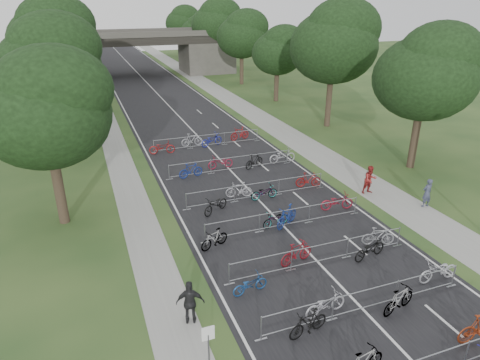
% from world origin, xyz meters
% --- Properties ---
extents(road, '(11.00, 140.00, 0.01)m').
position_xyz_m(road, '(0.00, 50.00, 0.01)').
color(road, black).
rests_on(road, ground).
extents(sidewalk_right, '(3.00, 140.00, 0.01)m').
position_xyz_m(sidewalk_right, '(8.00, 50.00, 0.01)').
color(sidewalk_right, gray).
rests_on(sidewalk_right, ground).
extents(sidewalk_left, '(2.00, 140.00, 0.01)m').
position_xyz_m(sidewalk_left, '(-7.50, 50.00, 0.01)').
color(sidewalk_left, gray).
rests_on(sidewalk_left, ground).
extents(lane_markings, '(0.12, 140.00, 0.00)m').
position_xyz_m(lane_markings, '(0.00, 50.00, 0.00)').
color(lane_markings, silver).
rests_on(lane_markings, ground).
extents(overpass_bridge, '(31.00, 8.00, 7.05)m').
position_xyz_m(overpass_bridge, '(0.00, 65.00, 3.53)').
color(overpass_bridge, '#43403C').
rests_on(overpass_bridge, ground).
extents(park_sign, '(0.45, 0.06, 1.83)m').
position_xyz_m(park_sign, '(-6.80, 3.00, 1.27)').
color(park_sign, '#4C4C51').
rests_on(park_sign, ground).
extents(tree_left_0, '(6.72, 6.72, 10.25)m').
position_xyz_m(tree_left_0, '(-11.39, 15.93, 6.49)').
color(tree_left_0, '#33261C').
rests_on(tree_left_0, ground).
extents(tree_right_0, '(7.17, 7.17, 10.93)m').
position_xyz_m(tree_right_0, '(13.11, 15.93, 6.92)').
color(tree_right_0, '#33261C').
rests_on(tree_right_0, ground).
extents(tree_left_1, '(7.56, 7.56, 11.53)m').
position_xyz_m(tree_left_1, '(-11.39, 27.93, 7.30)').
color(tree_left_1, '#33261C').
rests_on(tree_left_1, ground).
extents(tree_right_1, '(8.18, 8.18, 12.47)m').
position_xyz_m(tree_right_1, '(13.11, 27.93, 7.90)').
color(tree_right_1, '#33261C').
rests_on(tree_right_1, ground).
extents(tree_left_2, '(8.40, 8.40, 12.81)m').
position_xyz_m(tree_left_2, '(-11.39, 39.93, 8.12)').
color(tree_left_2, '#33261C').
rests_on(tree_left_2, ground).
extents(tree_right_2, '(6.16, 6.16, 9.39)m').
position_xyz_m(tree_right_2, '(13.11, 39.93, 5.95)').
color(tree_right_2, '#33261C').
rests_on(tree_right_2, ground).
extents(tree_left_3, '(6.72, 6.72, 10.25)m').
position_xyz_m(tree_left_3, '(-11.39, 51.93, 6.49)').
color(tree_left_3, '#33261C').
rests_on(tree_left_3, ground).
extents(tree_right_3, '(7.17, 7.17, 10.93)m').
position_xyz_m(tree_right_3, '(13.11, 51.93, 6.92)').
color(tree_right_3, '#33261C').
rests_on(tree_right_3, ground).
extents(tree_left_4, '(7.56, 7.56, 11.53)m').
position_xyz_m(tree_left_4, '(-11.39, 63.93, 7.30)').
color(tree_left_4, '#33261C').
rests_on(tree_left_4, ground).
extents(tree_right_4, '(8.18, 8.18, 12.47)m').
position_xyz_m(tree_right_4, '(13.11, 63.93, 7.90)').
color(tree_right_4, '#33261C').
rests_on(tree_right_4, ground).
extents(tree_left_5, '(8.40, 8.40, 12.81)m').
position_xyz_m(tree_left_5, '(-11.39, 75.93, 8.12)').
color(tree_left_5, '#33261C').
rests_on(tree_left_5, ground).
extents(tree_right_5, '(6.16, 6.16, 9.39)m').
position_xyz_m(tree_right_5, '(13.11, 75.93, 5.95)').
color(tree_right_5, '#33261C').
rests_on(tree_right_5, ground).
extents(tree_left_6, '(6.72, 6.72, 10.25)m').
position_xyz_m(tree_left_6, '(-11.39, 87.93, 6.49)').
color(tree_left_6, '#33261C').
rests_on(tree_left_6, ground).
extents(tree_right_6, '(7.17, 7.17, 10.93)m').
position_xyz_m(tree_right_6, '(13.11, 87.93, 6.92)').
color(tree_right_6, '#33261C').
rests_on(tree_right_6, ground).
extents(barrier_row_1, '(9.70, 0.08, 1.10)m').
position_xyz_m(barrier_row_1, '(0.00, 3.60, 0.55)').
color(barrier_row_1, '#989BA0').
rests_on(barrier_row_1, ground).
extents(barrier_row_2, '(9.70, 0.08, 1.10)m').
position_xyz_m(barrier_row_2, '(0.00, 7.20, 0.55)').
color(barrier_row_2, '#989BA0').
rests_on(barrier_row_2, ground).
extents(barrier_row_3, '(9.70, 0.08, 1.10)m').
position_xyz_m(barrier_row_3, '(0.00, 11.00, 0.55)').
color(barrier_row_3, '#989BA0').
rests_on(barrier_row_3, ground).
extents(barrier_row_4, '(9.70, 0.08, 1.10)m').
position_xyz_m(barrier_row_4, '(0.00, 15.00, 0.55)').
color(barrier_row_4, '#989BA0').
rests_on(barrier_row_4, ground).
extents(barrier_row_5, '(9.70, 0.08, 1.10)m').
position_xyz_m(barrier_row_5, '(0.00, 20.00, 0.55)').
color(barrier_row_5, '#989BA0').
rests_on(barrier_row_5, ground).
extents(barrier_row_6, '(9.70, 0.08, 1.10)m').
position_xyz_m(barrier_row_6, '(0.00, 26.00, 0.55)').
color(barrier_row_6, '#989BA0').
rests_on(barrier_row_6, ground).
extents(bike_4, '(1.86, 0.85, 1.08)m').
position_xyz_m(bike_4, '(-2.83, 3.23, 0.54)').
color(bike_4, black).
rests_on(bike_4, ground).
extents(bike_5, '(1.98, 0.88, 1.01)m').
position_xyz_m(bike_5, '(-1.63, 4.00, 0.50)').
color(bike_5, silver).
rests_on(bike_5, ground).
extents(bike_6, '(1.95, 0.99, 1.13)m').
position_xyz_m(bike_6, '(1.24, 3.11, 0.56)').
color(bike_6, '#989BA0').
rests_on(bike_6, ground).
extents(bike_7, '(2.06, 0.75, 1.08)m').
position_xyz_m(bike_7, '(4.30, 4.14, 0.54)').
color(bike_7, '#A5A5AD').
rests_on(bike_7, ground).
extents(bike_8, '(1.72, 0.79, 0.87)m').
position_xyz_m(bike_8, '(-3.95, 6.33, 0.44)').
color(bike_8, navy).
rests_on(bike_8, ground).
extents(bike_9, '(1.99, 0.99, 1.15)m').
position_xyz_m(bike_9, '(-1.04, 7.64, 0.58)').
color(bike_9, maroon).
rests_on(bike_9, ground).
extents(bike_10, '(2.11, 1.11, 1.05)m').
position_xyz_m(bike_10, '(2.52, 6.77, 0.53)').
color(bike_10, black).
rests_on(bike_10, ground).
extents(bike_11, '(1.77, 0.99, 1.02)m').
position_xyz_m(bike_11, '(3.68, 7.63, 0.51)').
color(bike_11, '#94959B').
rests_on(bike_11, ground).
extents(bike_12, '(1.76, 1.07, 1.02)m').
position_xyz_m(bike_12, '(-4.30, 10.35, 0.51)').
color(bike_12, '#989BA0').
rests_on(bike_12, ground).
extents(bike_13, '(1.78, 0.91, 0.89)m').
position_xyz_m(bike_13, '(-0.42, 11.26, 0.44)').
color(bike_13, '#989BA0').
rests_on(bike_13, ground).
extents(bike_14, '(2.00, 1.58, 1.21)m').
position_xyz_m(bike_14, '(0.18, 11.13, 0.61)').
color(bike_14, navy).
rests_on(bike_14, ground).
extents(bike_15, '(2.13, 1.03, 1.07)m').
position_xyz_m(bike_15, '(3.88, 11.85, 0.54)').
color(bike_15, maroon).
rests_on(bike_15, ground).
extents(bike_16, '(2.05, 1.64, 1.04)m').
position_xyz_m(bike_16, '(-3.05, 14.03, 0.52)').
color(bike_16, black).
rests_on(bike_16, ground).
extents(bike_17, '(1.78, 0.85, 1.03)m').
position_xyz_m(bike_17, '(-1.03, 15.55, 0.52)').
color(bike_17, '#9D9CA3').
rests_on(bike_17, ground).
extents(bike_18, '(1.85, 0.72, 0.96)m').
position_xyz_m(bike_18, '(0.36, 14.72, 0.48)').
color(bike_18, '#989BA0').
rests_on(bike_18, ground).
extents(bike_19, '(1.82, 0.95, 1.05)m').
position_xyz_m(bike_19, '(3.92, 15.40, 0.53)').
color(bike_19, maroon).
rests_on(bike_19, ground).
extents(bike_20, '(1.86, 0.79, 1.08)m').
position_xyz_m(bike_20, '(-3.07, 19.83, 0.54)').
color(bike_20, navy).
rests_on(bike_20, ground).
extents(bike_21, '(1.96, 0.72, 1.02)m').
position_xyz_m(bike_21, '(-0.56, 20.74, 0.51)').
color(bike_21, maroon).
rests_on(bike_21, ground).
extents(bike_22, '(1.88, 1.21, 1.10)m').
position_xyz_m(bike_22, '(1.86, 19.98, 0.55)').
color(bike_22, black).
rests_on(bike_22, ground).
extents(bike_23, '(2.16, 0.77, 1.13)m').
position_xyz_m(bike_23, '(4.30, 20.24, 0.57)').
color(bike_23, '#A6A4AC').
rests_on(bike_23, ground).
extents(bike_24, '(2.16, 0.96, 1.10)m').
position_xyz_m(bike_24, '(-4.01, 25.56, 0.55)').
color(bike_24, maroon).
rests_on(bike_24, ground).
extents(bike_25, '(1.92, 0.64, 1.14)m').
position_xyz_m(bike_25, '(-1.22, 26.57, 0.57)').
color(bike_25, '#A5A5AD').
rests_on(bike_25, ground).
extents(bike_26, '(2.22, 1.36, 1.10)m').
position_xyz_m(bike_26, '(0.38, 26.04, 0.55)').
color(bike_26, '#1D269F').
rests_on(bike_26, ground).
extents(bike_27, '(2.02, 0.98, 1.17)m').
position_xyz_m(bike_27, '(3.25, 26.80, 0.58)').
color(bike_27, maroon).
rests_on(bike_27, ground).
extents(pedestrian_a, '(0.67, 0.45, 1.83)m').
position_xyz_m(pedestrian_a, '(9.20, 10.30, 0.91)').
color(pedestrian_a, '#363B52').
rests_on(pedestrian_a, ground).
extents(pedestrian_b, '(0.92, 0.72, 1.89)m').
position_xyz_m(pedestrian_b, '(7.16, 13.15, 0.94)').
color(pedestrian_b, maroon).
rests_on(pedestrian_b, ground).
extents(pedestrian_c, '(1.20, 0.77, 1.90)m').
position_xyz_m(pedestrian_c, '(-6.80, 5.45, 0.95)').
color(pedestrian_c, black).
rests_on(pedestrian_c, ground).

